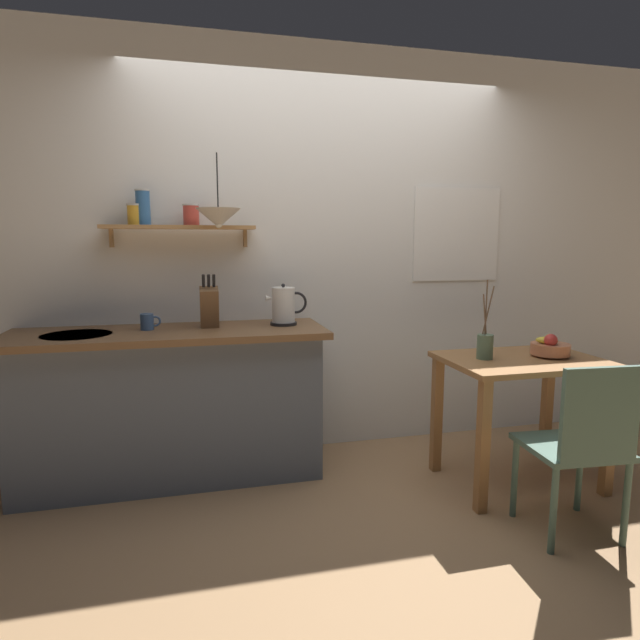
# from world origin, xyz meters

# --- Properties ---
(ground_plane) EXTENTS (14.00, 14.00, 0.00)m
(ground_plane) POSITION_xyz_m (0.00, 0.00, 0.00)
(ground_plane) COLOR #A87F56
(back_wall) EXTENTS (6.80, 0.11, 2.70)m
(back_wall) POSITION_xyz_m (0.20, 0.65, 1.35)
(back_wall) COLOR white
(back_wall) RESTS_ON ground_plane
(kitchen_counter) EXTENTS (1.83, 0.63, 0.91)m
(kitchen_counter) POSITION_xyz_m (-1.00, 0.32, 0.46)
(kitchen_counter) COLOR slate
(kitchen_counter) RESTS_ON ground_plane
(wall_shelf) EXTENTS (0.90, 0.20, 0.34)m
(wall_shelf) POSITION_xyz_m (-0.98, 0.49, 1.56)
(wall_shelf) COLOR tan
(dining_table) EXTENTS (0.89, 0.63, 0.76)m
(dining_table) POSITION_xyz_m (0.99, -0.24, 0.62)
(dining_table) COLOR #9E6B3D
(dining_table) RESTS_ON ground_plane
(dining_chair_near) EXTENTS (0.46, 0.43, 0.88)m
(dining_chair_near) POSITION_xyz_m (0.90, -0.85, 0.50)
(dining_chair_near) COLOR #4C6B5B
(dining_chair_near) RESTS_ON ground_plane
(fruit_bowl) EXTENTS (0.22, 0.22, 0.14)m
(fruit_bowl) POSITION_xyz_m (1.17, -0.24, 0.82)
(fruit_bowl) COLOR #BC704C
(fruit_bowl) RESTS_ON dining_table
(twig_vase) EXTENTS (0.09, 0.09, 0.45)m
(twig_vase) POSITION_xyz_m (0.76, -0.21, 0.84)
(twig_vase) COLOR #567056
(twig_vase) RESTS_ON dining_table
(electric_kettle) EXTENTS (0.26, 0.17, 0.26)m
(electric_kettle) POSITION_xyz_m (-0.31, 0.34, 1.03)
(electric_kettle) COLOR black
(electric_kettle) RESTS_ON kitchen_counter
(knife_block) EXTENTS (0.11, 0.17, 0.32)m
(knife_block) POSITION_xyz_m (-0.76, 0.35, 1.04)
(knife_block) COLOR brown
(knife_block) RESTS_ON kitchen_counter
(coffee_mug_by_sink) EXTENTS (0.12, 0.08, 0.10)m
(coffee_mug_by_sink) POSITION_xyz_m (-1.12, 0.35, 0.96)
(coffee_mug_by_sink) COLOR #3D5B89
(coffee_mug_by_sink) RESTS_ON kitchen_counter
(pendant_lamp) EXTENTS (0.26, 0.26, 0.42)m
(pendant_lamp) POSITION_xyz_m (-0.70, 0.30, 1.56)
(pendant_lamp) COLOR black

